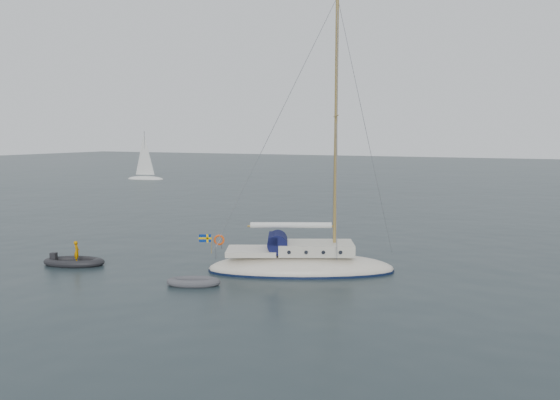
% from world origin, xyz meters
% --- Properties ---
extents(ground, '(300.00, 300.00, 0.00)m').
position_xyz_m(ground, '(0.00, 0.00, 0.00)').
color(ground, black).
rests_on(ground, ground).
extents(sailboat, '(10.17, 3.04, 14.48)m').
position_xyz_m(sailboat, '(1.21, 1.57, 1.10)').
color(sailboat, beige).
rests_on(sailboat, ground).
extents(dinghy, '(2.58, 1.16, 0.37)m').
position_xyz_m(dinghy, '(-2.46, -2.92, 0.16)').
color(dinghy, '#4A4B50').
rests_on(dinghy, ground).
extents(rib, '(3.42, 1.56, 1.35)m').
position_xyz_m(rib, '(-10.70, -2.31, 0.21)').
color(rib, black).
rests_on(rib, ground).
extents(distant_yacht_a, '(6.05, 3.23, 8.02)m').
position_xyz_m(distant_yacht_a, '(-43.71, 44.76, 3.43)').
color(distant_yacht_a, silver).
rests_on(distant_yacht_a, ground).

